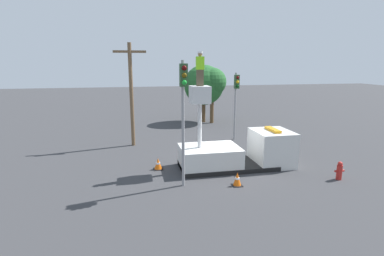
% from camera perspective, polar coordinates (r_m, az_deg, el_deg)
% --- Properties ---
extents(ground_plane, '(120.00, 120.00, 0.00)m').
position_cam_1_polar(ground_plane, '(17.14, 6.73, -7.45)').
color(ground_plane, '#38383A').
extents(bucket_truck, '(6.37, 2.42, 4.59)m').
position_cam_1_polar(bucket_truck, '(17.07, 8.79, -4.54)').
color(bucket_truck, black).
rests_on(bucket_truck, ground).
extents(worker, '(0.40, 0.26, 1.75)m').
position_cam_1_polar(worker, '(15.70, 1.54, 11.20)').
color(worker, brown).
rests_on(worker, bucket_truck).
extents(traffic_light_pole, '(0.34, 0.57, 5.89)m').
position_cam_1_polar(traffic_light_pole, '(13.45, -1.65, 5.39)').
color(traffic_light_pole, gray).
rests_on(traffic_light_pole, ground).
extents(traffic_light_across, '(0.34, 0.57, 5.07)m').
position_cam_1_polar(traffic_light_across, '(22.47, 8.40, 6.62)').
color(traffic_light_across, gray).
rests_on(traffic_light_across, ground).
extents(fire_hydrant, '(0.52, 0.28, 0.94)m').
position_cam_1_polar(fire_hydrant, '(16.91, 26.27, -7.32)').
color(fire_hydrant, '#B2231E').
rests_on(fire_hydrant, ground).
extents(traffic_cone_rear, '(0.53, 0.53, 0.63)m').
position_cam_1_polar(traffic_cone_rear, '(16.75, -6.47, -6.84)').
color(traffic_cone_rear, black).
rests_on(traffic_cone_rear, ground).
extents(traffic_cone_curbside, '(0.47, 0.47, 0.67)m').
position_cam_1_polar(traffic_cone_curbside, '(14.68, 8.61, -9.64)').
color(traffic_cone_curbside, black).
rests_on(traffic_cone_curbside, ground).
extents(tree_left_bg, '(3.90, 3.90, 5.61)m').
position_cam_1_polar(tree_left_bg, '(29.42, 2.27, 8.16)').
color(tree_left_bg, brown).
rests_on(tree_left_bg, ground).
extents(tree_right_bg, '(2.71, 2.71, 5.35)m').
position_cam_1_polar(tree_right_bg, '(28.99, 3.88, 8.67)').
color(tree_right_bg, brown).
rests_on(tree_right_bg, ground).
extents(utility_pole, '(2.20, 0.26, 7.11)m').
position_cam_1_polar(utility_pole, '(21.19, -11.50, 6.90)').
color(utility_pole, brown).
rests_on(utility_pole, ground).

